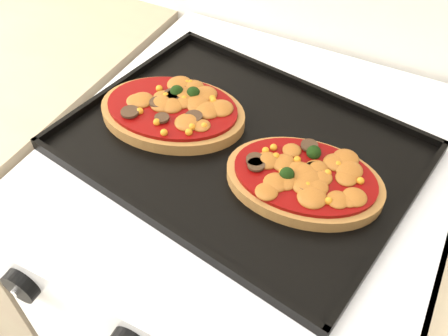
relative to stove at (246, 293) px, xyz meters
The scene contains 6 objects.
stove is the anchor object (origin of this frame).
control_panel 0.51m from the stove, 90.00° to the right, with size 0.60×0.02×0.09m, color white.
knob_left 0.55m from the stove, 118.88° to the right, with size 0.05×0.05×0.02m, color black.
baking_tray 0.47m from the stove, 125.29° to the right, with size 0.50×0.37×0.02m, color black.
pizza_left 0.50m from the stove, behind, with size 0.23×0.16×0.03m, color #A67639, non-canonical shape.
pizza_right 0.49m from the stove, 28.24° to the right, with size 0.22×0.15×0.03m, color #A67639, non-canonical shape.
Camera 1 is at (0.23, 1.20, 1.44)m, focal length 40.00 mm.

